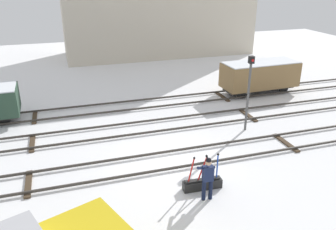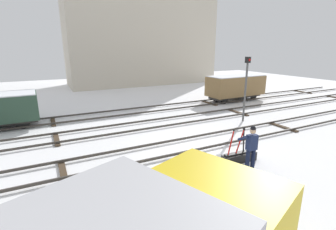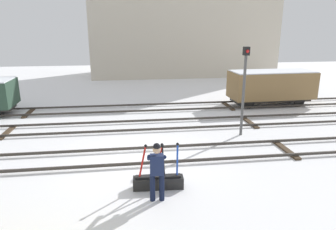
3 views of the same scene
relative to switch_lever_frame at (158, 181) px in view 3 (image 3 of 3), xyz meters
The scene contains 9 objects.
ground_plane 2.35m from the switch_lever_frame, 103.33° to the left, with size 60.00×60.00×0.00m, color white.
track_main_line 2.34m from the switch_lever_frame, 103.33° to the left, with size 44.00×1.94×0.18m.
track_siding_near 5.98m from the switch_lever_frame, 95.17° to the left, with size 44.00×1.94×0.18m.
track_siding_far 9.35m from the switch_lever_frame, 93.30° to the left, with size 44.00×1.94×0.18m.
switch_lever_frame is the anchor object (origin of this frame).
rail_worker 0.98m from the switch_lever_frame, 99.16° to the right, with size 0.56×0.64×1.72m.
signal_post 6.39m from the switch_lever_frame, 45.36° to the left, with size 0.24×0.32×3.93m.
apartment_building 24.53m from the switch_lever_frame, 77.97° to the left, with size 18.30×6.30×12.27m.
freight_car_mid_siding 12.35m from the switch_lever_frame, 49.30° to the left, with size 5.16×2.17×2.16m.
Camera 3 is at (-0.32, -10.63, 4.72)m, focal length 32.89 mm.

